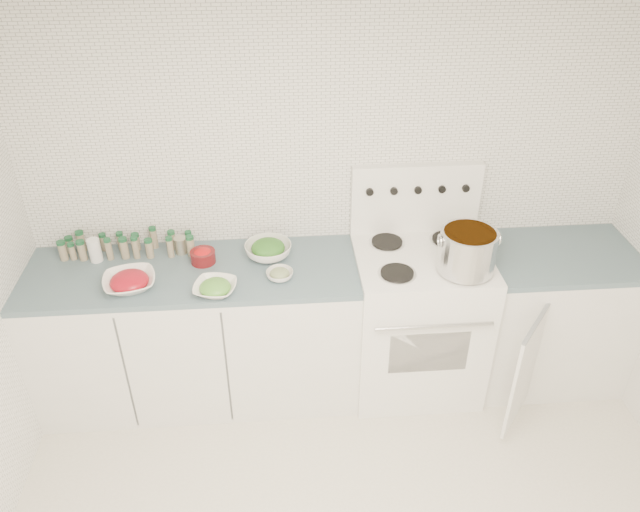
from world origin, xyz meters
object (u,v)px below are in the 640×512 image
(stove, at_px, (416,316))
(bowl_tomato, at_px, (129,281))
(stock_pot, at_px, (468,249))
(bowl_snowpea, at_px, (215,288))

(stove, relative_size, bowl_tomato, 4.21)
(stock_pot, bearing_deg, stove, 138.12)
(stock_pot, height_order, bowl_snowpea, stock_pot)
(bowl_tomato, bearing_deg, stock_pot, -1.20)
(stove, bearing_deg, bowl_tomato, -175.26)
(bowl_snowpea, bearing_deg, bowl_tomato, 169.78)
(bowl_snowpea, bearing_deg, stove, 10.58)
(stove, height_order, stock_pot, stove)
(stove, bearing_deg, stock_pot, -41.88)
(stock_pot, height_order, bowl_tomato, stock_pot)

